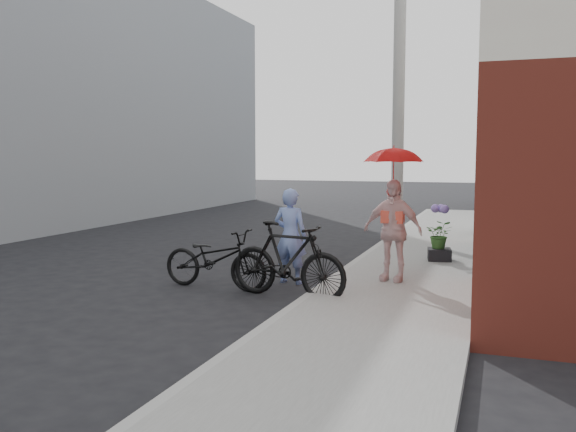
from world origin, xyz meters
The scene contains 11 objects.
ground centered at (0.00, 0.00, 0.00)m, with size 80.00×80.00×0.00m, color black.
sidewalk centered at (2.10, 2.00, 0.06)m, with size 2.20×24.00×0.12m, color gray.
curb centered at (0.94, 2.00, 0.06)m, with size 0.12×24.00×0.12m, color #9E9E99.
utility_pole centered at (1.10, 6.00, 3.50)m, with size 0.28×0.28×7.00m, color #9E9E99.
officer centered at (0.27, 0.68, 0.77)m, with size 0.56×0.37×1.54m, color #758CD0.
bike_left centered at (-0.71, -0.08, 0.47)m, with size 0.62×1.78×0.94m, color black.
bike_right centered at (0.58, -0.31, 0.56)m, with size 0.52×1.85×1.11m, color black.
kimono_woman centered at (1.88, 0.87, 0.91)m, with size 0.93×0.39×1.58m, color beige.
parasol centered at (1.88, 0.87, 2.08)m, with size 0.87×0.87×0.77m, color red.
planter centered at (2.40, 2.99, 0.23)m, with size 0.42×0.42×0.22m, color black.
potted_plant centered at (2.40, 2.99, 0.60)m, with size 0.48×0.41×0.53m, color #325F26.
Camera 1 is at (3.47, -8.50, 2.06)m, focal length 38.00 mm.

